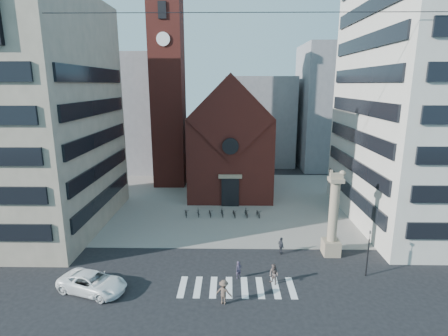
{
  "coord_description": "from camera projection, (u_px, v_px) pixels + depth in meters",
  "views": [
    {
      "loc": [
        -0.07,
        -29.0,
        16.53
      ],
      "look_at": [
        -0.7,
        8.0,
        7.61
      ],
      "focal_mm": 28.0,
      "sensor_mm": 36.0,
      "label": 1
    }
  ],
  "objects": [
    {
      "name": "building_left",
      "position": [
        17.0,
        116.0,
        39.13
      ],
      "size": [
        18.0,
        20.0,
        26.0
      ],
      "primitive_type": "cube",
      "color": "tan",
      "rests_on": "ground"
    },
    {
      "name": "zebra_crossing",
      "position": [
        237.0,
        287.0,
        29.13
      ],
      "size": [
        10.2,
        3.2,
        0.01
      ],
      "primitive_type": null,
      "color": "white",
      "rests_on": "ground"
    },
    {
      "name": "scooter_5",
      "position": [
        246.0,
        213.0,
        44.47
      ],
      "size": [
        0.75,
        1.79,
        1.04
      ],
      "primitive_type": "imported",
      "rotation": [
        0.0,
        0.0,
        0.15
      ],
      "color": "black",
      "rests_on": "piazza"
    },
    {
      "name": "church",
      "position": [
        230.0,
        140.0,
        54.53
      ],
      "size": [
        12.0,
        16.65,
        18.0
      ],
      "color": "maroon",
      "rests_on": "ground"
    },
    {
      "name": "bg_block_mid",
      "position": [
        259.0,
        121.0,
        73.59
      ],
      "size": [
        14.0,
        12.0,
        18.0
      ],
      "primitive_type": "cube",
      "color": "gray",
      "rests_on": "ground"
    },
    {
      "name": "lion_column",
      "position": [
        333.0,
        222.0,
        34.0
      ],
      "size": [
        1.63,
        1.6,
        8.68
      ],
      "color": "gray",
      "rests_on": "ground"
    },
    {
      "name": "building_right",
      "position": [
        442.0,
        89.0,
        39.58
      ],
      "size": [
        18.0,
        22.0,
        32.0
      ],
      "primitive_type": "cube",
      "color": "beige",
      "rests_on": "ground"
    },
    {
      "name": "white_car",
      "position": [
        93.0,
        283.0,
        28.41
      ],
      "size": [
        6.18,
        4.22,
        1.57
      ],
      "primitive_type": "imported",
      "rotation": [
        0.0,
        0.0,
        1.26
      ],
      "color": "white",
      "rests_on": "ground"
    },
    {
      "name": "pedestrian_3",
      "position": [
        224.0,
        292.0,
        26.8
      ],
      "size": [
        1.43,
        1.08,
        1.96
      ],
      "primitive_type": "imported",
      "rotation": [
        0.0,
        0.0,
        2.83
      ],
      "color": "brown",
      "rests_on": "ground"
    },
    {
      "name": "pedestrian_1",
      "position": [
        274.0,
        274.0,
        29.42
      ],
      "size": [
        1.09,
        1.11,
        1.8
      ],
      "primitive_type": "imported",
      "rotation": [
        0.0,
        0.0,
        -0.84
      ],
      "color": "#5E4F4B",
      "rests_on": "ground"
    },
    {
      "name": "piazza",
      "position": [
        230.0,
        201.0,
        50.52
      ],
      "size": [
        46.0,
        30.0,
        0.05
      ],
      "primitive_type": "cube",
      "color": "gray",
      "rests_on": "ground"
    },
    {
      "name": "bg_block_right",
      "position": [
        340.0,
        107.0,
        69.71
      ],
      "size": [
        16.0,
        14.0,
        24.0
      ],
      "primitive_type": "cube",
      "color": "gray",
      "rests_on": "ground"
    },
    {
      "name": "scooter_6",
      "position": [
        258.0,
        213.0,
        44.46
      ],
      "size": [
        0.89,
        1.86,
        0.94
      ],
      "primitive_type": "imported",
      "rotation": [
        0.0,
        0.0,
        0.15
      ],
      "color": "black",
      "rests_on": "piazza"
    },
    {
      "name": "scooter_3",
      "position": [
        222.0,
        212.0,
        44.52
      ],
      "size": [
        0.75,
        1.79,
        1.04
      ],
      "primitive_type": "imported",
      "rotation": [
        0.0,
        0.0,
        0.15
      ],
      "color": "black",
      "rests_on": "piazza"
    },
    {
      "name": "pedestrian_0",
      "position": [
        239.0,
        270.0,
        30.39
      ],
      "size": [
        0.68,
        0.63,
        1.56
      ],
      "primitive_type": "imported",
      "rotation": [
        0.0,
        0.0,
        0.59
      ],
      "color": "#382F42",
      "rests_on": "ground"
    },
    {
      "name": "scooter_1",
      "position": [
        198.0,
        212.0,
        44.57
      ],
      "size": [
        0.75,
        1.79,
        1.04
      ],
      "primitive_type": "imported",
      "rotation": [
        0.0,
        0.0,
        0.15
      ],
      "color": "black",
      "rests_on": "piazza"
    },
    {
      "name": "scooter_2",
      "position": [
        210.0,
        213.0,
        44.56
      ],
      "size": [
        0.89,
        1.86,
        0.94
      ],
      "primitive_type": "imported",
      "rotation": [
        0.0,
        0.0,
        0.15
      ],
      "color": "black",
      "rests_on": "piazza"
    },
    {
      "name": "bg_block_left",
      "position": [
        129.0,
        113.0,
        68.69
      ],
      "size": [
        16.0,
        14.0,
        22.0
      ],
      "primitive_type": "cube",
      "color": "gray",
      "rests_on": "ground"
    },
    {
      "name": "campanile",
      "position": [
        168.0,
        89.0,
        55.75
      ],
      "size": [
        5.5,
        5.5,
        31.2
      ],
      "color": "maroon",
      "rests_on": "ground"
    },
    {
      "name": "ground",
      "position": [
        230.0,
        269.0,
        32.06
      ],
      "size": [
        120.0,
        120.0,
        0.0
      ],
      "primitive_type": "plane",
      "color": "black",
      "rests_on": "ground"
    },
    {
      "name": "traffic_light",
      "position": [
        368.0,
        252.0,
        30.35
      ],
      "size": [
        0.13,
        0.16,
        4.3
      ],
      "color": "black",
      "rests_on": "ground"
    },
    {
      "name": "scooter_4",
      "position": [
        234.0,
        213.0,
        44.51
      ],
      "size": [
        0.89,
        1.86,
        0.94
      ],
      "primitive_type": "imported",
      "rotation": [
        0.0,
        0.0,
        0.15
      ],
      "color": "black",
      "rests_on": "piazza"
    },
    {
      "name": "scooter_0",
      "position": [
        186.0,
        213.0,
        44.61
      ],
      "size": [
        0.89,
        1.86,
        0.94
      ],
      "primitive_type": "imported",
      "rotation": [
        0.0,
        0.0,
        0.15
      ],
      "color": "black",
      "rests_on": "piazza"
    },
    {
      "name": "pedestrian_2",
      "position": [
        281.0,
        246.0,
        34.69
      ],
      "size": [
        0.76,
        1.11,
        1.75
      ],
      "primitive_type": "imported",
      "rotation": [
        0.0,
        0.0,
        1.93
      ],
      "color": "#2B2D34",
      "rests_on": "ground"
    }
  ]
}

